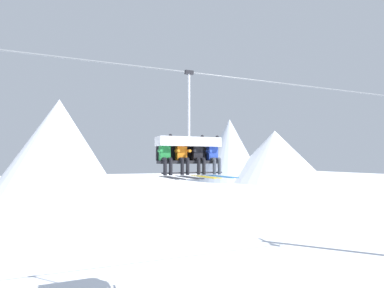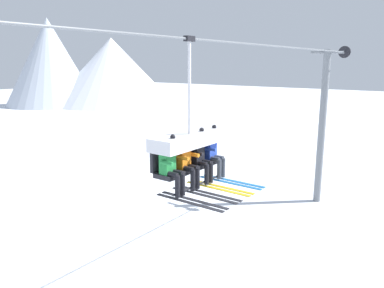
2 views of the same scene
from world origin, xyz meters
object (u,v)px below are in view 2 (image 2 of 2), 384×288
at_px(skier_green, 172,166).
at_px(skier_blue, 214,152).
at_px(chairlift_chair, 187,145).
at_px(skier_orange, 188,162).
at_px(lift_tower_far, 323,124).
at_px(skier_black, 201,156).

distance_m(skier_green, skier_blue, 1.63).
xyz_separation_m(chairlift_chair, skier_orange, (-0.27, -0.22, -0.32)).
xyz_separation_m(skier_green, skier_orange, (0.54, -0.01, -0.02)).
bearing_deg(lift_tower_far, skier_orange, -175.77).
bearing_deg(skier_blue, skier_green, 180.00).
distance_m(skier_green, skier_black, 1.09).
bearing_deg(skier_blue, skier_black, 180.00).
bearing_deg(skier_orange, chairlift_chair, 39.00).
bearing_deg(lift_tower_far, chairlift_chair, -176.70).
height_order(skier_green, skier_orange, skier_green).
bearing_deg(chairlift_chair, lift_tower_far, 3.30).
bearing_deg(skier_black, skier_blue, 0.00).
xyz_separation_m(lift_tower_far, skier_orange, (-12.57, -0.93, 0.84)).
relative_size(chairlift_chair, skier_black, 1.96).
xyz_separation_m(chairlift_chair, skier_blue, (0.82, -0.21, -0.30)).
relative_size(skier_green, skier_orange, 1.00).
height_order(chairlift_chair, skier_orange, chairlift_chair).
xyz_separation_m(lift_tower_far, skier_blue, (-11.48, -0.92, 0.86)).
xyz_separation_m(lift_tower_far, skier_black, (-12.02, -0.92, 0.86)).
bearing_deg(chairlift_chair, skier_black, -37.79).
bearing_deg(skier_orange, skier_blue, 0.36).
distance_m(chairlift_chair, skier_green, 0.89).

